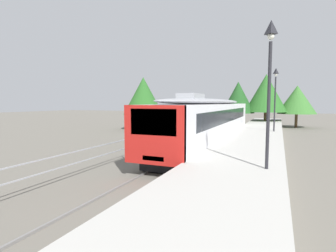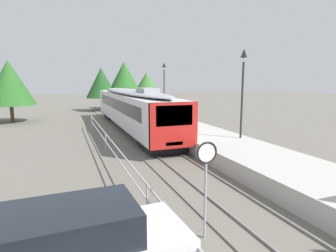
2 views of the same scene
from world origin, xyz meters
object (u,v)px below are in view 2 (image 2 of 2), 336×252
commuter_train (132,106)px  platform_lamp_mid_platform (243,77)px  platform_lamp_far_end (164,78)px  speed_limit_sign (206,166)px

commuter_train → platform_lamp_mid_platform: size_ratio=3.84×
commuter_train → platform_lamp_mid_platform: bearing=-65.4°
platform_lamp_mid_platform → platform_lamp_far_end: 13.91m
commuter_train → platform_lamp_mid_platform: platform_lamp_mid_platform is taller
platform_lamp_mid_platform → commuter_train: bearing=114.6°
platform_lamp_mid_platform → platform_lamp_far_end: same height
platform_lamp_mid_platform → speed_limit_sign: size_ratio=1.91×
platform_lamp_mid_platform → speed_limit_sign: 10.48m
commuter_train → speed_limit_sign: bearing=-96.7°
platform_lamp_far_end → speed_limit_sign: 22.79m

